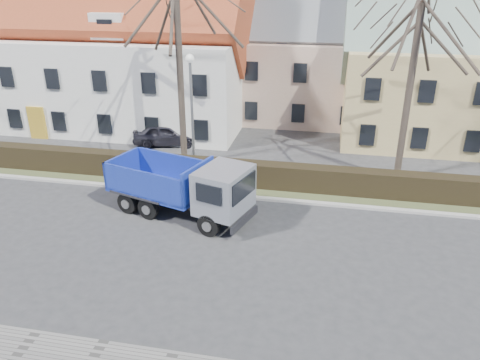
% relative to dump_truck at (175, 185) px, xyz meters
% --- Properties ---
extents(ground, '(120.00, 120.00, 0.00)m').
position_rel_dump_truck_xyz_m(ground, '(0.48, -2.46, -1.41)').
color(ground, '#343436').
extents(curb_far, '(80.00, 0.30, 0.12)m').
position_rel_dump_truck_xyz_m(curb_far, '(0.48, 2.14, -1.35)').
color(curb_far, '#AAA6A0').
rests_on(curb_far, ground).
extents(grass_strip, '(80.00, 3.00, 0.10)m').
position_rel_dump_truck_xyz_m(grass_strip, '(0.48, 3.74, -1.36)').
color(grass_strip, '#454D2B').
rests_on(grass_strip, ground).
extents(hedge, '(60.00, 0.90, 1.30)m').
position_rel_dump_truck_xyz_m(hedge, '(0.48, 3.54, -0.76)').
color(hedge, black).
rests_on(hedge, ground).
extents(building_white, '(26.80, 10.80, 9.50)m').
position_rel_dump_truck_xyz_m(building_white, '(-12.52, 13.54, 3.34)').
color(building_white, white).
rests_on(building_white, ground).
extents(building_pink, '(10.80, 8.80, 8.00)m').
position_rel_dump_truck_xyz_m(building_pink, '(4.48, 17.54, 2.59)').
color(building_pink, '#C9A38E').
rests_on(building_pink, ground).
extents(tree_1, '(9.20, 9.20, 12.65)m').
position_rel_dump_truck_xyz_m(tree_1, '(-1.52, 6.04, 4.92)').
color(tree_1, '#392F27').
rests_on(tree_1, ground).
extents(tree_2, '(8.00, 8.00, 11.00)m').
position_rel_dump_truck_xyz_m(tree_2, '(10.48, 6.04, 4.09)').
color(tree_2, '#392F27').
rests_on(tree_2, ground).
extents(dump_truck, '(7.49, 4.56, 2.81)m').
position_rel_dump_truck_xyz_m(dump_truck, '(0.00, 0.00, 0.00)').
color(dump_truck, navy).
rests_on(dump_truck, ground).
extents(streetlight, '(0.52, 0.52, 6.65)m').
position_rel_dump_truck_xyz_m(streetlight, '(-0.47, 4.54, 1.92)').
color(streetlight, gray).
rests_on(streetlight, ground).
extents(cart_frame, '(0.83, 0.57, 0.70)m').
position_rel_dump_truck_xyz_m(cart_frame, '(-2.58, 2.35, -1.06)').
color(cart_frame, silver).
rests_on(cart_frame, ground).
extents(parked_car_a, '(4.55, 2.58, 1.46)m').
position_rel_dump_truck_xyz_m(parked_car_a, '(-3.60, 8.95, -0.68)').
color(parked_car_a, '#24232C').
rests_on(parked_car_a, ground).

